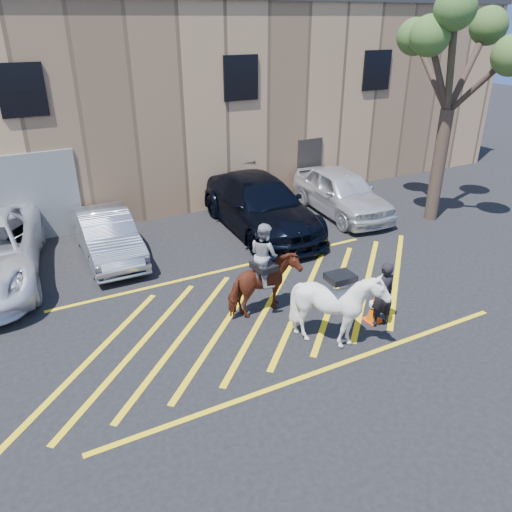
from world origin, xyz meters
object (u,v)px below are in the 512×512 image
car_white_suv (341,192)px  saddled_white (338,307)px  car_silver_sedan (107,235)px  tree (457,46)px  traffic_cone (374,307)px  mounted_bay (264,278)px  handler (383,294)px  car_blue_suv (260,205)px

car_white_suv → saddled_white: size_ratio=2.58×
car_silver_sedan → tree: bearing=-10.4°
saddled_white → traffic_cone: 1.48m
mounted_bay → tree: 9.94m
handler → mounted_bay: size_ratio=0.69×
car_white_suv → tree: tree is taller
saddled_white → car_blue_suv: bearing=75.9°
handler → tree: 9.03m
car_blue_suv → mounted_bay: (-2.45, -4.75, 0.07)m
car_white_suv → saddled_white: (-4.97, -6.56, 0.12)m
car_white_suv → handler: 7.37m
saddled_white → tree: (7.49, 4.62, 4.77)m
saddled_white → tree: tree is taller
handler → tree: tree is taller
car_white_suv → mounted_bay: bearing=-135.6°
car_silver_sedan → car_blue_suv: (5.02, -0.18, 0.17)m
car_white_suv → car_silver_sedan: bearing=-176.4°
car_silver_sedan → saddled_white: bearing=-62.8°
tree → car_blue_suv: bearing=161.3°
car_white_suv → saddled_white: bearing=-122.1°
car_blue_suv → handler: car_blue_suv is taller
car_silver_sedan → car_blue_suv: car_blue_suv is taller
car_silver_sedan → traffic_cone: (4.69, -6.44, -0.33)m
mounted_bay → saddled_white: size_ratio=1.26×
tree → mounted_bay: bearing=-161.4°
car_blue_suv → traffic_cone: size_ratio=8.16×
traffic_cone → tree: bearing=34.9°
handler → car_white_suv: bearing=-114.8°
mounted_bay → saddled_white: mounted_bay is taller
car_blue_suv → saddled_white: 6.80m
car_silver_sedan → mounted_bay: (2.57, -4.93, 0.25)m
handler → mounted_bay: bearing=-33.9°
car_silver_sedan → handler: (4.72, -6.63, 0.11)m
car_silver_sedan → saddled_white: 7.56m
traffic_cone → handler: bearing=-81.4°
car_silver_sedan → handler: 8.14m
car_blue_suv → handler: bearing=-90.0°
mounted_bay → handler: bearing=-38.3°
car_silver_sedan → car_white_suv: car_white_suv is taller
car_silver_sedan → tree: 12.14m
mounted_bay → tree: tree is taller
mounted_bay → car_silver_sedan: bearing=117.6°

